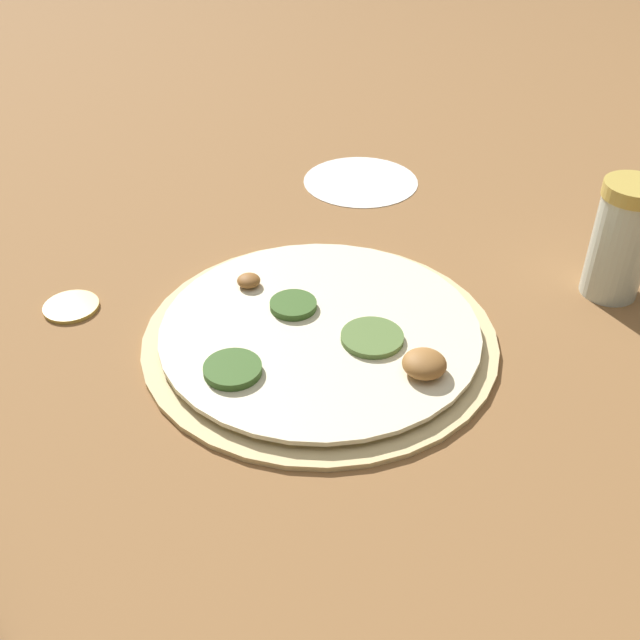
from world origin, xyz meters
name	(u,v)px	position (x,y,z in m)	size (l,w,h in m)	color
ground_plane	(320,339)	(0.00, 0.00, 0.00)	(3.00, 3.00, 0.00)	olive
pizza	(321,333)	(0.00, 0.00, 0.01)	(0.28, 0.28, 0.03)	beige
spice_jar	(621,240)	(-0.19, 0.18, 0.05)	(0.05, 0.05, 0.10)	silver
loose_cap	(71,305)	(0.08, -0.20, 0.00)	(0.05, 0.05, 0.01)	gold
flour_patch	(361,181)	(-0.27, -0.11, 0.00)	(0.13, 0.13, 0.00)	white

